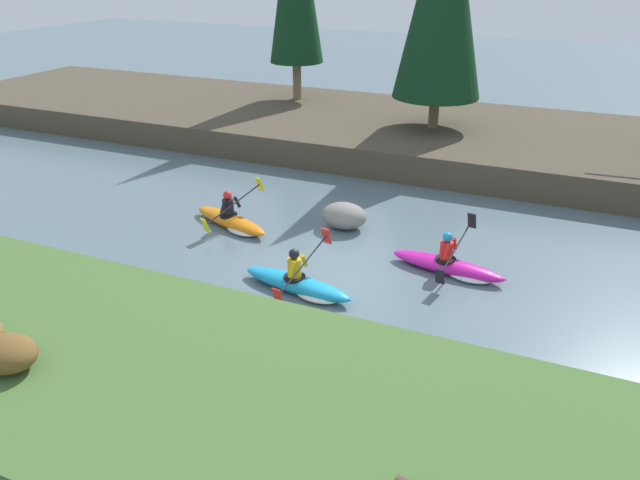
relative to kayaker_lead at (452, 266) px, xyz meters
The scene contains 8 objects.
ground_plane 2.84m from the kayaker_lead, 154.65° to the right, with size 90.00×90.00×0.00m, color slate.
riverbank_near 7.02m from the kayaker_lead, 111.37° to the right, with size 44.00×5.28×0.81m.
riverbank_far 9.95m from the kayaker_lead, 104.90° to the left, with size 44.00×8.48×0.97m.
shrub_clump_far_end 9.26m from the kayaker_lead, 125.68° to the right, with size 1.00×0.83×0.54m.
kayaker_lead is the anchor object (origin of this frame).
kayaker_middle 3.56m from the kayaker_lead, 142.17° to the right, with size 2.80×2.07×1.20m.
kayaker_trailing 6.00m from the kayaker_lead, behind, with size 2.75×2.01×1.20m.
boulder_midstream 3.56m from the kayaker_lead, 156.13° to the left, with size 1.23×0.96×0.70m.
Camera 1 is at (4.92, -11.69, 6.82)m, focal length 35.00 mm.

